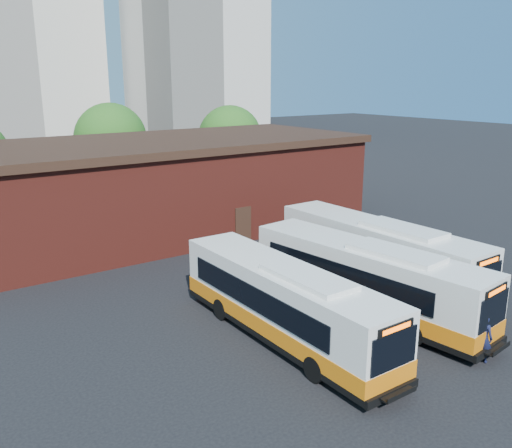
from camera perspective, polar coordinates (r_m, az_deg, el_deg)
ground at (r=23.78m, az=11.92°, el=-11.24°), size 220.00×220.00×0.00m
bus_midwest at (r=22.30m, az=2.98°, el=-8.56°), size 2.59×12.01×3.26m
bus_mideast at (r=25.23m, az=11.51°, el=-5.91°), size 3.83×12.39×3.33m
bus_east at (r=28.77m, az=12.67°, el=-3.24°), size 2.83×12.66×3.43m
transit_worker at (r=22.54m, az=22.77°, el=-10.97°), size 0.62×0.80×1.93m
depot_building at (r=38.42m, az=-10.18°, el=4.08°), size 28.60×12.60×6.40m
tree_mid at (r=51.72m, az=-15.03°, el=8.62°), size 6.56×6.56×8.36m
tree_east at (r=53.99m, az=-2.75°, el=9.09°), size 6.24×6.24×7.96m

